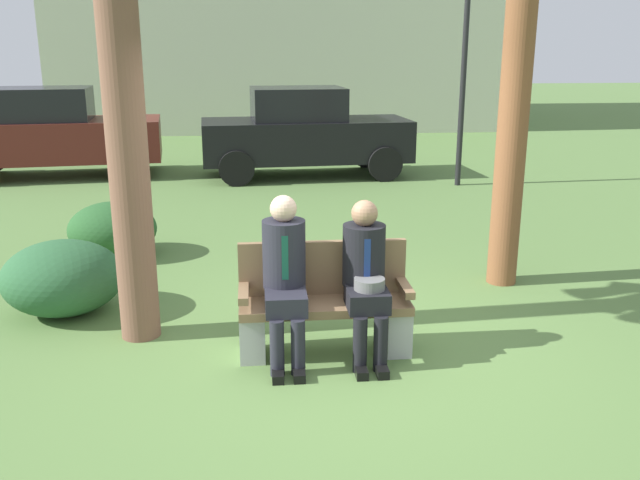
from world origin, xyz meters
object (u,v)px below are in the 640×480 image
(seated_man_left, at_px, (285,271))
(parked_car_far, at_px, (304,133))
(park_bench, at_px, (324,305))
(shrub_mid_lawn, at_px, (112,229))
(seated_man_right, at_px, (366,273))
(street_lamp, at_px, (465,52))
(shrub_near_bench, at_px, (63,278))
(parked_car_near, at_px, (53,133))

(seated_man_left, distance_m, parked_car_far, 7.98)
(park_bench, bearing_deg, shrub_mid_lawn, 127.74)
(seated_man_right, height_order, street_lamp, street_lamp)
(shrub_mid_lawn, bearing_deg, parked_car_far, 61.62)
(seated_man_left, height_order, seated_man_right, seated_man_left)
(parked_car_far, bearing_deg, street_lamp, -23.17)
(seated_man_left, xyz_separation_m, street_lamp, (3.45, 6.79, 1.59))
(seated_man_right, bearing_deg, street_lamp, 67.56)
(seated_man_right, xyz_separation_m, shrub_mid_lawn, (-2.55, 3.02, -0.39))
(shrub_near_bench, bearing_deg, park_bench, -24.36)
(seated_man_left, distance_m, shrub_near_bench, 2.37)
(seated_man_right, distance_m, shrub_mid_lawn, 3.97)
(seated_man_right, relative_size, street_lamp, 0.33)
(parked_car_near, xyz_separation_m, street_lamp, (7.44, -1.57, 1.49))
(parked_car_near, height_order, parked_car_far, same)
(parked_car_far, xyz_separation_m, street_lamp, (2.69, -1.15, 1.49))
(shrub_near_bench, relative_size, parked_car_far, 0.28)
(seated_man_right, xyz_separation_m, parked_car_near, (-4.63, 8.37, 0.13))
(seated_man_left, distance_m, shrub_mid_lawn, 3.59)
(seated_man_left, height_order, parked_car_near, parked_car_near)
(shrub_mid_lawn, distance_m, parked_car_far, 5.64)
(park_bench, xyz_separation_m, seated_man_left, (-0.32, -0.12, 0.34))
(parked_car_near, distance_m, street_lamp, 7.74)
(park_bench, distance_m, parked_car_far, 7.85)
(seated_man_left, height_order, street_lamp, street_lamp)
(shrub_mid_lawn, height_order, street_lamp, street_lamp)
(park_bench, distance_m, seated_man_left, 0.48)
(shrub_mid_lawn, bearing_deg, parked_car_near, 111.18)
(shrub_near_bench, bearing_deg, shrub_mid_lawn, 86.64)
(shrub_mid_lawn, distance_m, parked_car_near, 5.77)
(park_bench, height_order, seated_man_right, seated_man_right)
(park_bench, height_order, parked_car_far, parked_car_far)
(shrub_mid_lawn, xyz_separation_m, street_lamp, (5.36, 3.79, 2.00))
(park_bench, xyz_separation_m, parked_car_far, (0.43, 7.83, 0.44))
(parked_car_near, relative_size, street_lamp, 1.06)
(shrub_near_bench, distance_m, shrub_mid_lawn, 1.83)
(street_lamp, bearing_deg, parked_car_near, 168.09)
(seated_man_left, bearing_deg, parked_car_near, 115.51)
(seated_man_left, relative_size, parked_car_far, 0.33)
(shrub_mid_lawn, bearing_deg, seated_man_right, -49.79)
(seated_man_right, bearing_deg, parked_car_far, 89.15)
(parked_car_near, distance_m, parked_car_far, 4.76)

